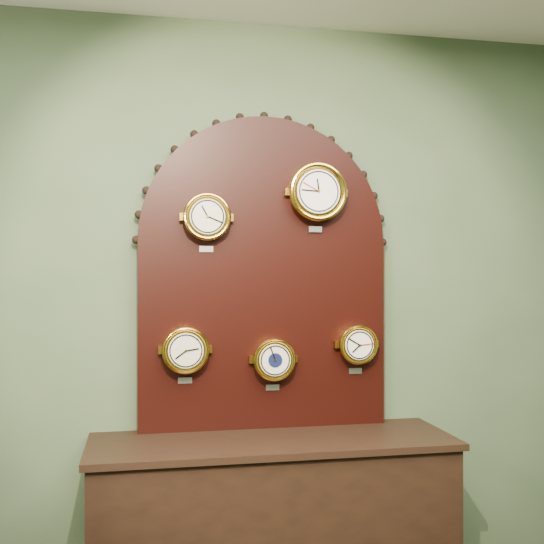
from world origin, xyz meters
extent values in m
plane|color=#42573B|center=(0.00, 2.50, 1.40)|extent=(4.00, 0.00, 4.00)
cube|color=black|center=(0.00, 2.23, 0.40)|extent=(1.60, 0.50, 0.80)
cube|color=black|center=(0.00, 2.45, 1.28)|extent=(1.20, 0.06, 0.90)
cylinder|color=black|center=(0.00, 2.45, 1.73)|extent=(1.20, 0.06, 1.20)
cylinder|color=gold|center=(-0.28, 2.39, 1.84)|extent=(0.21, 0.08, 0.21)
torus|color=gold|center=(-0.28, 2.36, 1.84)|extent=(0.22, 0.02, 0.22)
cylinder|color=beige|center=(-0.28, 2.35, 1.84)|extent=(0.16, 0.01, 0.16)
cube|color=#B2B2B9|center=(-0.28, 2.42, 1.69)|extent=(0.07, 0.01, 0.03)
cylinder|color=gold|center=(0.25, 2.39, 1.96)|extent=(0.26, 0.08, 0.26)
torus|color=gold|center=(0.25, 2.36, 1.96)|extent=(0.28, 0.03, 0.28)
cylinder|color=white|center=(0.25, 2.35, 1.96)|extent=(0.21, 0.01, 0.21)
cube|color=#B2B2B9|center=(0.25, 2.42, 1.79)|extent=(0.06, 0.01, 0.03)
cylinder|color=gold|center=(-0.38, 2.39, 1.22)|extent=(0.20, 0.08, 0.20)
torus|color=gold|center=(-0.38, 2.36, 1.22)|extent=(0.22, 0.02, 0.22)
cylinder|color=beige|center=(-0.38, 2.35, 1.22)|extent=(0.16, 0.01, 0.16)
cube|color=#B2B2B9|center=(-0.38, 2.42, 1.07)|extent=(0.06, 0.01, 0.03)
cylinder|color=gold|center=(0.04, 2.39, 1.17)|extent=(0.19, 0.08, 0.19)
torus|color=gold|center=(0.04, 2.36, 1.17)|extent=(0.20, 0.02, 0.20)
cylinder|color=beige|center=(0.04, 2.35, 1.17)|extent=(0.15, 0.01, 0.15)
cube|color=#B2B2B9|center=(0.04, 2.42, 1.03)|extent=(0.07, 0.01, 0.03)
cylinder|color=#0C1134|center=(0.04, 2.35, 1.17)|extent=(0.07, 0.00, 0.07)
cylinder|color=gold|center=(0.45, 2.39, 1.23)|extent=(0.18, 0.08, 0.18)
torus|color=gold|center=(0.45, 2.36, 1.23)|extent=(0.19, 0.02, 0.19)
cylinder|color=white|center=(0.45, 2.35, 1.23)|extent=(0.14, 0.01, 0.14)
cube|color=#B2B2B9|center=(0.45, 2.42, 1.09)|extent=(0.06, 0.01, 0.03)
camera|label=1|loc=(-0.58, -0.70, 1.57)|focal=43.77mm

